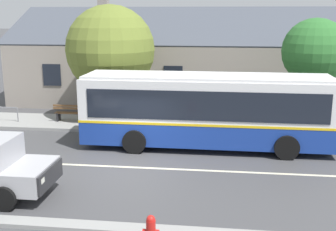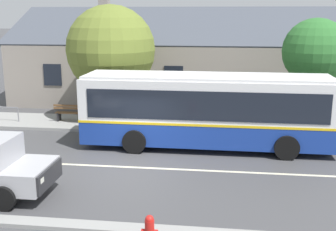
{
  "view_description": "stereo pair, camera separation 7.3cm",
  "coord_description": "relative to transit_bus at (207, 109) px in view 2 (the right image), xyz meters",
  "views": [
    {
      "loc": [
        3.24,
        -14.78,
        5.66
      ],
      "look_at": [
        1.12,
        2.46,
        1.47
      ],
      "focal_mm": 45.0,
      "sensor_mm": 36.0,
      "label": 1
    },
    {
      "loc": [
        3.31,
        -14.77,
        5.66
      ],
      "look_at": [
        1.12,
        2.46,
        1.47
      ],
      "focal_mm": 45.0,
      "sensor_mm": 36.0,
      "label": 2
    }
  ],
  "objects": [
    {
      "name": "bench_by_building",
      "position": [
        -7.3,
        3.05,
        -1.14
      ],
      "size": [
        1.5,
        0.51,
        0.94
      ],
      "color": "brown",
      "rests_on": "sidewalk_far"
    },
    {
      "name": "sidewalk_far",
      "position": [
        -2.74,
        3.1,
        -1.62
      ],
      "size": [
        60.0,
        3.0,
        0.15
      ],
      "primitive_type": "cube",
      "color": "gray",
      "rests_on": "ground"
    },
    {
      "name": "ground_plane",
      "position": [
        -2.74,
        -2.9,
        -1.7
      ],
      "size": [
        300.0,
        300.0,
        0.0
      ],
      "primitive_type": "plane",
      "color": "#424244"
    },
    {
      "name": "street_tree_primary",
      "position": [
        5.05,
        3.64,
        2.06
      ],
      "size": [
        3.21,
        3.21,
        5.51
      ],
      "color": "#4C3828",
      "rests_on": "ground"
    },
    {
      "name": "community_building",
      "position": [
        -2.16,
        11.7,
        0.36
      ],
      "size": [
        21.55,
        10.65,
        7.18
      ],
      "color": "gray",
      "rests_on": "ground"
    },
    {
      "name": "curb_near",
      "position": [
        -2.74,
        -7.65,
        -1.64
      ],
      "size": [
        60.0,
        0.5,
        0.12
      ],
      "primitive_type": "cube",
      "color": "gray",
      "rests_on": "ground"
    },
    {
      "name": "street_tree_secondary",
      "position": [
        -5.18,
        3.93,
        2.14
      ],
      "size": [
        4.65,
        4.65,
        6.18
      ],
      "color": "#4C3828",
      "rests_on": "ground"
    },
    {
      "name": "fire_hydrant",
      "position": [
        -1.08,
        -8.3,
        -1.27
      ],
      "size": [
        0.42,
        0.24,
        0.83
      ],
      "color": "red",
      "rests_on": "ground"
    },
    {
      "name": "bike_rack",
      "position": [
        -10.5,
        2.65,
        -1.02
      ],
      "size": [
        1.16,
        0.06,
        0.78
      ],
      "color": "slate",
      "rests_on": "sidewalk_far"
    },
    {
      "name": "transit_bus",
      "position": [
        0.0,
        0.0,
        0.0
      ],
      "size": [
        10.65,
        2.82,
        3.16
      ],
      "color": "navy",
      "rests_on": "ground"
    },
    {
      "name": "bench_down_street",
      "position": [
        -3.46,
        3.12,
        -1.14
      ],
      "size": [
        1.54,
        0.51,
        0.94
      ],
      "color": "brown",
      "rests_on": "sidewalk_far"
    },
    {
      "name": "lane_divider_stripe",
      "position": [
        -2.74,
        -2.9,
        -1.69
      ],
      "size": [
        60.0,
        0.16,
        0.01
      ],
      "primitive_type": "cube",
      "color": "beige",
      "rests_on": "ground"
    }
  ]
}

